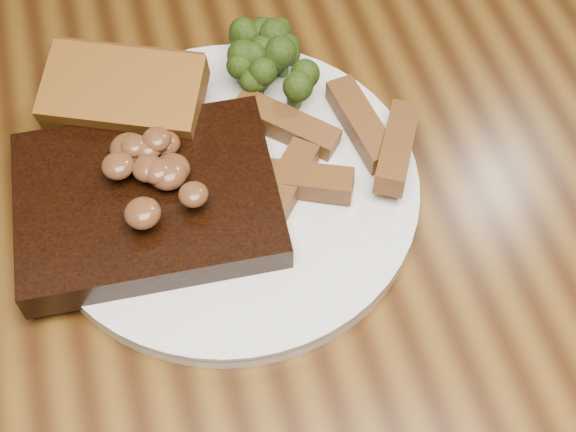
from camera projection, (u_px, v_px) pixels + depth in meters
name	position (u px, v px, depth m)	size (l,w,h in m)	color
dining_table	(272.00, 320.00, 0.66)	(1.60, 0.90, 0.75)	#4F320F
chair_far	(136.00, 15.00, 1.08)	(0.53, 0.53, 0.91)	black
plate	(230.00, 189.00, 0.61)	(0.29, 0.29, 0.01)	silver
steak	(148.00, 201.00, 0.58)	(0.19, 0.14, 0.03)	black
steak_bone	(165.00, 279.00, 0.55)	(0.15, 0.01, 0.02)	beige
mushroom_pile	(151.00, 171.00, 0.56)	(0.08, 0.08, 0.03)	brown
garlic_bread	(128.00, 110.00, 0.63)	(0.12, 0.07, 0.03)	brown
potato_wedges	(333.00, 162.00, 0.61)	(0.11, 0.11, 0.02)	brown
broccoli_cluster	(267.00, 72.00, 0.64)	(0.07, 0.07, 0.04)	#273E0E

